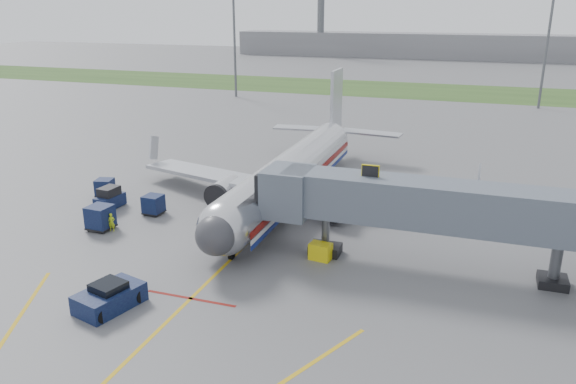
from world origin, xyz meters
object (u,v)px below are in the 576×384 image
(belt_loader, at_px, (259,197))
(pushback_tug, at_px, (110,297))
(airliner, at_px, (292,172))
(baggage_tug, at_px, (110,199))
(ramp_worker, at_px, (111,222))

(belt_loader, bearing_deg, pushback_tug, -93.96)
(pushback_tug, distance_m, belt_loader, 20.12)
(airliner, xyz_separation_m, baggage_tug, (-14.49, -7.14, -1.80))
(ramp_worker, bearing_deg, pushback_tug, -76.64)
(airliner, distance_m, belt_loader, 3.75)
(airliner, bearing_deg, belt_loader, -147.86)
(airliner, relative_size, ramp_worker, 24.24)
(belt_loader, relative_size, ramp_worker, 2.95)
(airliner, height_order, pushback_tug, airliner)
(belt_loader, distance_m, ramp_worker, 13.12)
(airliner, distance_m, pushback_tug, 22.17)
(baggage_tug, distance_m, ramp_worker, 5.67)
(airliner, height_order, ramp_worker, airliner)
(pushback_tug, bearing_deg, baggage_tug, 125.74)
(baggage_tug, relative_size, ramp_worker, 1.92)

